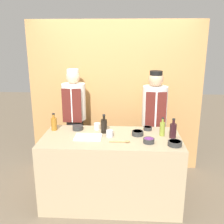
# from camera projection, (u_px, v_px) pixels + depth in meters

# --- Properties ---
(ground_plane) EXTENTS (14.00, 14.00, 0.00)m
(ground_plane) POSITION_uv_depth(u_px,v_px,m) (111.00, 199.00, 3.58)
(ground_plane) COLOR #756651
(cabinet_wall) EXTENTS (2.75, 0.18, 2.40)m
(cabinet_wall) POSITION_uv_depth(u_px,v_px,m) (115.00, 97.00, 4.28)
(cabinet_wall) COLOR #B7844C
(cabinet_wall) RESTS_ON ground_plane
(counter) EXTENTS (1.76, 0.84, 0.92)m
(counter) POSITION_uv_depth(u_px,v_px,m) (111.00, 169.00, 3.45)
(counter) COLOR tan
(counter) RESTS_ON ground_plane
(sauce_bowl_yellow) EXTENTS (0.15, 0.15, 0.06)m
(sauce_bowl_yellow) POSITION_uv_depth(u_px,v_px,m) (138.00, 133.00, 3.37)
(sauce_bowl_yellow) COLOR #2D2D2D
(sauce_bowl_yellow) RESTS_ON counter
(sauce_bowl_orange) EXTENTS (0.11, 0.11, 0.05)m
(sauce_bowl_orange) POSITION_uv_depth(u_px,v_px,m) (148.00, 128.00, 3.56)
(sauce_bowl_orange) COLOR #2D2D2D
(sauce_bowl_orange) RESTS_ON counter
(sauce_bowl_white) EXTENTS (0.16, 0.16, 0.06)m
(sauce_bowl_white) POSITION_uv_depth(u_px,v_px,m) (175.00, 143.00, 3.05)
(sauce_bowl_white) COLOR #2D2D2D
(sauce_bowl_white) RESTS_ON counter
(sauce_bowl_brown) EXTENTS (0.14, 0.14, 0.06)m
(sauce_bowl_brown) POSITION_uv_depth(u_px,v_px,m) (78.00, 128.00, 3.57)
(sauce_bowl_brown) COLOR #2D2D2D
(sauce_bowl_brown) RESTS_ON counter
(sauce_bowl_purple) EXTENTS (0.14, 0.14, 0.06)m
(sauce_bowl_purple) POSITION_uv_depth(u_px,v_px,m) (149.00, 140.00, 3.13)
(sauce_bowl_purple) COLOR #2D2D2D
(sauce_bowl_purple) RESTS_ON counter
(cutting_board) EXTENTS (0.34, 0.23, 0.02)m
(cutting_board) POSITION_uv_depth(u_px,v_px,m) (88.00, 137.00, 3.29)
(cutting_board) COLOR white
(cutting_board) RESTS_ON counter
(bottle_soy) EXTENTS (0.08, 0.08, 0.25)m
(bottle_soy) POSITION_uv_depth(u_px,v_px,m) (104.00, 126.00, 3.45)
(bottle_soy) COLOR black
(bottle_soy) RESTS_ON counter
(bottle_wine) EXTENTS (0.08, 0.08, 0.25)m
(bottle_wine) POSITION_uv_depth(u_px,v_px,m) (173.00, 130.00, 3.27)
(bottle_wine) COLOR black
(bottle_wine) RESTS_ON counter
(bottle_oil) EXTENTS (0.07, 0.07, 0.24)m
(bottle_oil) POSITION_uv_depth(u_px,v_px,m) (162.00, 129.00, 3.34)
(bottle_oil) COLOR olive
(bottle_oil) RESTS_ON counter
(bottle_amber) EXTENTS (0.08, 0.08, 0.24)m
(bottle_amber) POSITION_uv_depth(u_px,v_px,m) (54.00, 123.00, 3.55)
(bottle_amber) COLOR #9E661E
(bottle_amber) RESTS_ON counter
(cup_cream) EXTENTS (0.09, 0.09, 0.09)m
(cup_cream) POSITION_uv_depth(u_px,v_px,m) (97.00, 126.00, 3.58)
(cup_cream) COLOR silver
(cup_cream) RESTS_ON counter
(cup_steel) EXTENTS (0.09, 0.09, 0.09)m
(cup_steel) POSITION_uv_depth(u_px,v_px,m) (110.00, 133.00, 3.32)
(cup_steel) COLOR #B7B7BC
(cup_steel) RESTS_ON counter
(wooden_spoon) EXTENTS (0.25, 0.04, 0.03)m
(wooden_spoon) POSITION_uv_depth(u_px,v_px,m) (122.00, 142.00, 3.14)
(wooden_spoon) COLOR #B2844C
(wooden_spoon) RESTS_ON counter
(chef_left) EXTENTS (0.35, 0.35, 1.69)m
(chef_left) POSITION_uv_depth(u_px,v_px,m) (75.00, 120.00, 4.02)
(chef_left) COLOR #28282D
(chef_left) RESTS_ON ground_plane
(chef_right) EXTENTS (0.37, 0.37, 1.67)m
(chef_right) POSITION_uv_depth(u_px,v_px,m) (154.00, 122.00, 3.95)
(chef_right) COLOR #28282D
(chef_right) RESTS_ON ground_plane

